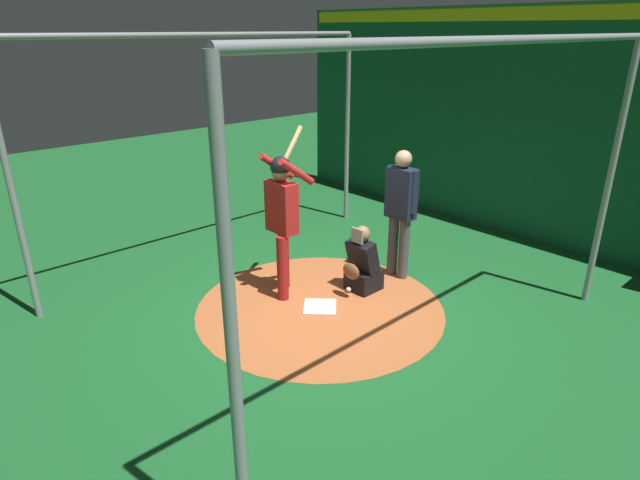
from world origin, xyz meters
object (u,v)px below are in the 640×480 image
at_px(catcher, 362,266).
at_px(baseball_0, 349,290).
at_px(home_plate, 320,307).
at_px(batter, 282,212).
at_px(umpire, 401,207).

xyz_separation_m(catcher, baseball_0, (0.19, -0.07, -0.33)).
bearing_deg(baseball_0, catcher, 160.16).
relative_size(home_plate, catcher, 0.44).
xyz_separation_m(home_plate, batter, (0.07, -0.65, 1.16)).
xyz_separation_m(batter, umpire, (-1.56, 0.71, -0.11)).
height_order(catcher, umpire, umpire).
xyz_separation_m(home_plate, umpire, (-1.49, 0.06, 1.05)).
bearing_deg(umpire, home_plate, -2.20).
xyz_separation_m(home_plate, baseball_0, (-0.58, -0.04, 0.03)).
relative_size(batter, catcher, 2.34).
relative_size(home_plate, batter, 0.19).
height_order(home_plate, umpire, umpire).
distance_m(batter, catcher, 1.34).
relative_size(catcher, baseball_0, 12.83).
bearing_deg(home_plate, baseball_0, -175.79).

